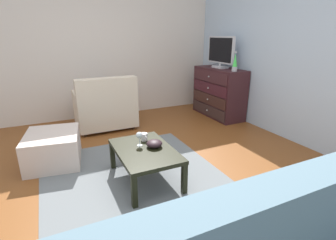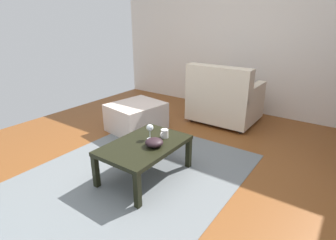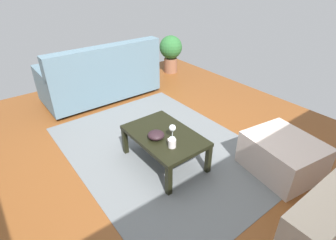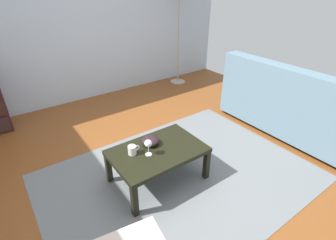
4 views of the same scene
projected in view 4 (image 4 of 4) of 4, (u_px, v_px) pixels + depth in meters
The scene contains 8 objects.
ground_plane at pixel (153, 176), 2.64m from camera, with size 5.69×5.09×0.05m, color brown.
wall_accent_rear at pixel (63, 16), 3.63m from camera, with size 5.69×0.12×2.58m, color #ADBFD2.
area_rug at pixel (180, 177), 2.59m from camera, with size 2.60×1.90×0.01m, color slate.
coffee_table at pixel (158, 153), 2.41m from camera, with size 0.87×0.57×0.36m.
wine_glass at pixel (148, 144), 2.27m from camera, with size 0.07×0.07×0.16m.
mug at pixel (132, 150), 2.31m from camera, with size 0.11×0.08×0.08m.
bowl_decorative at pixel (151, 141), 2.45m from camera, with size 0.17×0.17×0.08m, color black.
couch_large at pixel (292, 107), 3.23m from camera, with size 0.85×1.75×0.89m.
Camera 4 is at (-1.05, -1.74, 1.77)m, focal length 27.30 mm.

